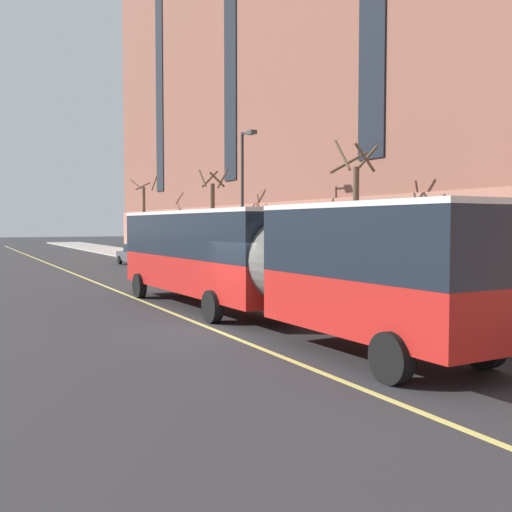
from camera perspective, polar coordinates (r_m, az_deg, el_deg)
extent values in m
plane|color=#303033|center=(17.21, -3.21, -7.02)|extent=(260.00, 260.00, 0.00)
cube|color=#ADA89E|center=(24.65, 13.72, -3.86)|extent=(5.07, 160.00, 0.15)
cube|color=#A56A58|center=(24.14, 22.91, 0.90)|extent=(0.14, 110.00, 4.40)
cube|color=#234C2D|center=(27.81, 10.48, 2.17)|extent=(3.20, 3.40, 0.24)
cube|color=#1E232B|center=(62.09, -9.21, 19.00)|extent=(0.10, 2.00, 27.77)
cube|color=red|center=(21.69, -4.77, -1.64)|extent=(2.89, 10.92, 1.23)
cube|color=black|center=(21.62, -4.78, 1.98)|extent=(2.90, 10.92, 1.51)
cube|color=silver|center=(21.62, -4.79, 4.14)|extent=(2.91, 10.92, 0.12)
cube|color=#19232D|center=(26.69, -9.59, 1.83)|extent=(2.33, 0.16, 1.13)
cube|color=orange|center=(26.70, -9.62, 3.39)|extent=(1.77, 0.12, 0.28)
cube|color=black|center=(26.80, -9.58, -1.88)|extent=(2.48, 0.20, 0.24)
cube|color=white|center=(26.50, -11.39, -1.41)|extent=(0.28, 0.07, 0.18)
cube|color=white|center=(27.09, -7.81, -1.29)|extent=(0.28, 0.07, 0.18)
cylinder|color=#595651|center=(16.43, 3.74, -0.50)|extent=(2.44, 1.08, 2.40)
cube|color=red|center=(13.63, 11.98, -4.49)|extent=(2.73, 6.29, 1.23)
cube|color=black|center=(13.52, 12.04, 1.28)|extent=(2.75, 6.29, 1.51)
cube|color=silver|center=(13.52, 12.08, 4.73)|extent=(2.76, 6.29, 0.12)
cylinder|color=black|center=(24.84, -11.04, -2.80)|extent=(0.33, 1.01, 1.00)
cylinder|color=black|center=(25.73, -5.66, -2.55)|extent=(0.33, 1.01, 1.00)
cylinder|color=black|center=(18.31, -4.18, -4.83)|extent=(0.33, 1.01, 1.00)
cylinder|color=black|center=(19.49, 2.60, -4.34)|extent=(0.33, 1.01, 1.00)
cylinder|color=black|center=(11.67, 12.75, -9.44)|extent=(0.33, 1.01, 1.00)
cylinder|color=black|center=(13.45, 20.90, -7.90)|extent=(0.33, 1.01, 1.00)
cube|color=#B7B7BC|center=(19.98, 11.32, -3.81)|extent=(1.86, 4.52, 0.64)
cube|color=#232D38|center=(19.75, 11.75, -2.15)|extent=(1.59, 2.05, 0.56)
cube|color=#B7B7BC|center=(19.72, 11.76, -1.28)|extent=(1.56, 1.96, 0.04)
cylinder|color=black|center=(20.59, 6.97, -4.47)|extent=(0.23, 0.64, 0.64)
cylinder|color=black|center=(21.63, 10.73, -4.14)|extent=(0.23, 0.64, 0.64)
cylinder|color=black|center=(18.42, 11.99, -5.41)|extent=(0.23, 0.64, 0.64)
cylinder|color=black|center=(19.57, 15.87, -4.96)|extent=(0.23, 0.64, 0.64)
cube|color=black|center=(30.00, -3.10, -1.47)|extent=(2.00, 4.83, 0.64)
cube|color=#232D38|center=(29.75, -2.90, -0.35)|extent=(1.69, 2.20, 0.56)
cube|color=black|center=(29.73, -2.91, 0.22)|extent=(1.65, 2.10, 0.04)
cylinder|color=black|center=(30.99, -5.79, -1.93)|extent=(0.24, 0.65, 0.64)
cylinder|color=black|center=(31.74, -2.82, -1.80)|extent=(0.24, 0.65, 0.64)
cylinder|color=black|center=(28.31, -3.42, -2.39)|extent=(0.24, 0.65, 0.64)
cylinder|color=black|center=(29.13, -0.24, -2.24)|extent=(0.24, 0.65, 0.64)
cube|color=#4C4C51|center=(44.68, -11.30, -0.04)|extent=(1.85, 4.82, 0.64)
cube|color=#232D38|center=(44.43, -11.21, 0.72)|extent=(1.56, 2.19, 0.56)
cube|color=#4C4C51|center=(44.41, -11.22, 1.11)|extent=(1.53, 2.10, 0.04)
cylinder|color=black|center=(45.87, -12.85, -0.37)|extent=(0.24, 0.65, 0.64)
cylinder|color=black|center=(46.36, -10.87, -0.32)|extent=(0.24, 0.65, 0.64)
cylinder|color=black|center=(43.04, -11.75, -0.58)|extent=(0.24, 0.65, 0.64)
cylinder|color=black|center=(43.56, -9.66, -0.52)|extent=(0.24, 0.65, 0.64)
cube|color=silver|center=(36.06, -7.37, -0.73)|extent=(1.76, 4.63, 0.64)
cube|color=#232D38|center=(35.81, -7.25, 0.21)|extent=(1.55, 2.09, 0.56)
cube|color=silver|center=(35.80, -7.25, 0.69)|extent=(1.51, 1.99, 0.04)
cylinder|color=black|center=(37.16, -9.36, -1.13)|extent=(0.22, 0.64, 0.64)
cylinder|color=black|center=(37.73, -6.87, -1.05)|extent=(0.22, 0.64, 0.64)
cylinder|color=black|center=(34.45, -7.90, -1.44)|extent=(0.22, 0.64, 0.64)
cylinder|color=black|center=(35.06, -5.24, -1.35)|extent=(0.22, 0.64, 0.64)
cylinder|color=black|center=(15.08, 22.57, -7.45)|extent=(0.23, 0.64, 0.64)
cylinder|color=brown|center=(26.15, 9.48, 2.58)|extent=(0.27, 0.27, 5.31)
cylinder|color=brown|center=(26.79, 10.39, 9.01)|extent=(0.46, 1.33, 1.18)
cylinder|color=brown|center=(27.07, 8.83, 8.79)|extent=(1.74, 0.54, 1.03)
cylinder|color=brown|center=(26.00, 8.22, 9.50)|extent=(0.32, 1.43, 1.44)
cylinder|color=brown|center=(25.90, 10.32, 9.24)|extent=(1.16, 0.21, 1.19)
cylinder|color=brown|center=(39.93, -4.15, 2.92)|extent=(0.31, 0.31, 5.54)
cylinder|color=brown|center=(40.38, -3.16, 7.40)|extent=(0.20, 1.64, 1.28)
cylinder|color=brown|center=(40.54, -4.41, 7.32)|extent=(1.17, 0.23, 1.18)
cylinder|color=brown|center=(39.82, -5.14, 7.43)|extent=(0.25, 1.50, 1.23)
cylinder|color=brown|center=(39.57, -3.73, 7.29)|extent=(1.21, 0.33, 1.00)
cylinder|color=brown|center=(54.79, -10.62, 3.24)|extent=(0.27, 0.27, 6.16)
cylinder|color=brown|center=(55.12, -9.67, 6.80)|extent=(0.27, 1.98, 1.17)
cylinder|color=brown|center=(55.55, -10.70, 6.56)|extent=(1.36, 0.40, 0.78)
cylinder|color=brown|center=(54.47, -11.36, 6.72)|extent=(0.59, 1.62, 0.96)
cylinder|color=#2D2D30|center=(32.37, -1.31, 4.87)|extent=(0.16, 0.16, 7.77)
cylinder|color=#2D2D30|center=(32.22, -0.88, 11.64)|extent=(0.10, 1.10, 0.10)
cube|color=#3D3D3F|center=(31.73, -0.43, 11.69)|extent=(0.36, 0.60, 0.20)
cylinder|color=red|center=(18.56, 22.33, -5.18)|extent=(0.24, 0.24, 0.55)
sphere|color=silver|center=(18.51, 22.35, -4.12)|extent=(0.20, 0.20, 0.20)
cylinder|color=silver|center=(18.43, 22.00, -5.05)|extent=(0.10, 0.09, 0.09)
cylinder|color=silver|center=(18.67, 22.65, -4.97)|extent=(0.10, 0.09, 0.09)
cube|color=#E0D66B|center=(19.88, -7.33, -5.66)|extent=(0.16, 140.00, 0.01)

